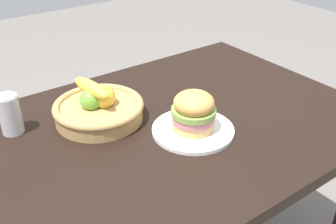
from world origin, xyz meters
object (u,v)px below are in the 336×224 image
at_px(sandwich, 194,111).
at_px(fruit_basket, 98,108).
at_px(soda_can, 10,114).
at_px(plate, 193,130).

height_order(sandwich, fruit_basket, fruit_basket).
bearing_deg(sandwich, fruit_basket, 129.90).
height_order(soda_can, fruit_basket, fruit_basket).
distance_m(plate, soda_can, 0.56).
xyz_separation_m(soda_can, fruit_basket, (0.25, -0.09, -0.02)).
relative_size(sandwich, fruit_basket, 0.47).
relative_size(plate, sandwich, 1.87).
height_order(plate, soda_can, soda_can).
bearing_deg(plate, soda_can, 143.98).
relative_size(sandwich, soda_can, 1.08).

